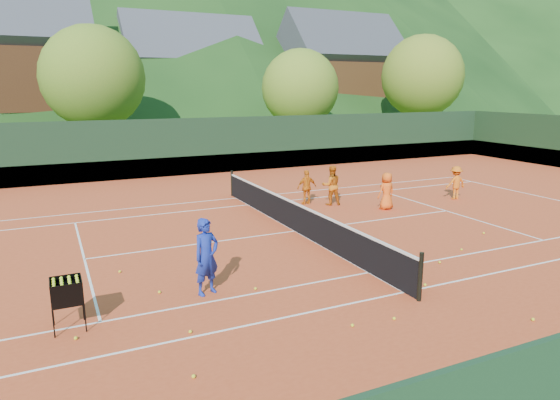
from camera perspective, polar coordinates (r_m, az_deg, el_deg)
name	(u,v)px	position (r m, az deg, el deg)	size (l,w,h in m)	color
ground	(295,232)	(16.20, 1.73, -3.64)	(400.00, 400.00, 0.00)	#2D4E18
clay_court	(295,231)	(16.19, 1.73, -3.60)	(40.00, 24.00, 0.02)	#C0411F
coach	(207,257)	(11.25, -8.40, -6.42)	(0.64, 0.42, 1.75)	navy
student_a	(331,185)	(19.75, 5.89, 1.69)	(0.76, 0.60, 1.57)	#CA6211
student_b	(307,187)	(19.79, 3.09, 1.47)	(0.81, 0.34, 1.38)	orange
student_c	(387,191)	(19.34, 12.08, 1.01)	(0.70, 0.45, 1.42)	#FB5D16
student_d	(456,183)	(21.93, 19.43, 1.87)	(0.89, 0.51, 1.38)	orange
tennis_ball_0	(120,272)	(13.25, -17.85, -7.79)	(0.07, 0.07, 0.07)	yellow
tennis_ball_2	(484,233)	(17.11, 22.26, -3.52)	(0.07, 0.07, 0.07)	yellow
tennis_ball_3	(425,285)	(12.30, 16.25, -9.28)	(0.07, 0.07, 0.07)	yellow
tennis_ball_6	(479,400)	(8.45, 21.75, -20.42)	(0.07, 0.07, 0.07)	yellow
tennis_ball_7	(394,319)	(10.48, 12.91, -13.06)	(0.07, 0.07, 0.07)	yellow
tennis_ball_8	(358,245)	(14.84, 8.94, -5.10)	(0.07, 0.07, 0.07)	yellow
tennis_ball_9	(76,338)	(10.23, -22.32, -14.40)	(0.07, 0.07, 0.07)	yellow
tennis_ball_10	(342,252)	(14.13, 7.10, -5.97)	(0.07, 0.07, 0.07)	yellow
tennis_ball_11	(352,325)	(10.06, 8.28, -13.99)	(0.07, 0.07, 0.07)	yellow
tennis_ball_12	(533,319)	(11.36, 26.94, -12.07)	(0.07, 0.07, 0.07)	yellow
tennis_ball_13	(369,239)	(15.48, 10.17, -4.41)	(0.07, 0.07, 0.07)	yellow
tennis_ball_14	(255,289)	(11.62, -2.83, -10.08)	(0.07, 0.07, 0.07)	yellow
tennis_ball_15	(440,262)	(13.91, 17.78, -6.80)	(0.07, 0.07, 0.07)	yellow
tennis_ball_16	(462,250)	(15.18, 20.04, -5.34)	(0.07, 0.07, 0.07)	yellow
tennis_ball_17	(194,376)	(8.55, -9.85, -19.24)	(0.07, 0.07, 0.07)	yellow
tennis_ball_18	(190,332)	(9.88, -10.21, -14.59)	(0.07, 0.07, 0.07)	yellow
tennis_ball_19	(159,292)	(11.75, -13.62, -10.19)	(0.07, 0.07, 0.07)	yellow
court_lines	(295,231)	(16.19, 1.73, -3.56)	(23.83, 11.03, 0.00)	silver
tennis_net	(295,216)	(16.06, 1.74, -1.86)	(0.10, 12.07, 1.10)	black
perimeter_fence	(295,193)	(15.89, 1.76, 0.76)	(40.40, 24.24, 3.00)	black
ball_hopper	(67,292)	(10.43, -23.20, -9.66)	(0.57, 0.57, 1.00)	black
chalet_mid	(191,83)	(49.61, -10.15, 12.99)	(12.65, 8.82, 11.45)	beige
chalet_right	(339,81)	(51.53, 6.71, 13.37)	(11.50, 8.82, 11.91)	beige
tree_b	(93,77)	(34.00, -20.54, 12.98)	(6.40, 6.40, 8.40)	#402A19
tree_c	(300,88)	(37.02, 2.34, 12.65)	(5.60, 5.60, 7.35)	#3F2819
tree_d	(422,76)	(44.62, 15.93, 13.45)	(6.80, 6.80, 8.93)	#3F2719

